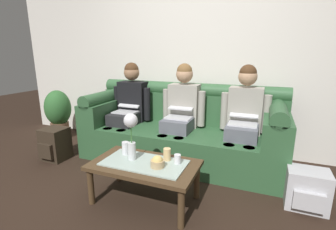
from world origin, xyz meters
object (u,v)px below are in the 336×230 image
at_px(person_middle, 182,109).
at_px(potted_plant, 58,112).
at_px(person_right, 244,115).
at_px(flower_vase, 131,130).
at_px(backpack_right, 307,190).
at_px(couch, 181,131).
at_px(snack_bowl, 158,162).
at_px(cup_near_left, 178,159).
at_px(cup_far_center, 167,154).
at_px(person_left, 129,105).
at_px(cup_near_right, 125,148).
at_px(backpack_left, 55,144).
at_px(coffee_table, 144,168).

distance_m(person_middle, potted_plant, 2.09).
distance_m(person_right, flower_vase, 1.35).
xyz_separation_m(person_right, flower_vase, (-0.89, -1.02, 0.02)).
bearing_deg(backpack_right, couch, 156.73).
bearing_deg(backpack_right, snack_bowl, -158.54).
bearing_deg(potted_plant, snack_bowl, -26.05).
distance_m(cup_near_left, cup_far_center, 0.12).
xyz_separation_m(person_left, potted_plant, (-1.32, 0.02, -0.23)).
distance_m(cup_near_right, cup_far_center, 0.42).
distance_m(couch, cup_near_left, 0.99).
relative_size(person_right, potted_plant, 1.57).
height_order(cup_near_right, backpack_left, cup_near_right).
height_order(flower_vase, backpack_right, flower_vase).
xyz_separation_m(person_left, person_right, (1.51, -0.00, 0.00)).
relative_size(person_right, flower_vase, 2.80).
xyz_separation_m(snack_bowl, backpack_right, (1.23, 0.48, -0.26)).
relative_size(flower_vase, potted_plant, 0.56).
bearing_deg(cup_near_left, backpack_right, 17.89).
height_order(person_middle, cup_far_center, person_middle).
bearing_deg(person_middle, flower_vase, -97.38).
relative_size(cup_near_left, backpack_right, 0.23).
height_order(flower_vase, cup_near_left, flower_vase).
xyz_separation_m(cup_far_center, backpack_right, (1.20, 0.32, -0.27)).
height_order(couch, cup_near_left, couch).
xyz_separation_m(cup_near_left, backpack_left, (-1.79, 0.30, -0.23)).
height_order(person_left, person_right, same).
relative_size(flower_vase, cup_near_right, 3.45).
xyz_separation_m(person_right, coffee_table, (-0.75, -1.03, -0.33)).
xyz_separation_m(cup_near_left, cup_near_right, (-0.54, 0.00, 0.02)).
height_order(person_middle, backpack_left, person_middle).
xyz_separation_m(snack_bowl, cup_near_right, (-0.40, 0.13, 0.02)).
bearing_deg(flower_vase, person_left, 121.49).
distance_m(person_right, cup_far_center, 1.10).
bearing_deg(cup_near_left, cup_far_center, 164.88).
relative_size(cup_near_left, cup_near_right, 0.66).
relative_size(cup_near_right, potted_plant, 0.16).
relative_size(coffee_table, cup_near_left, 11.64).
relative_size(person_left, snack_bowl, 9.96).
distance_m(couch, cup_near_right, 0.98).
distance_m(person_left, cup_near_left, 1.42).
bearing_deg(person_left, flower_vase, -58.51).
distance_m(backpack_right, backpack_left, 2.88).
xyz_separation_m(person_left, cup_near_right, (0.51, -0.94, -0.21)).
distance_m(person_left, backpack_right, 2.26).
bearing_deg(coffee_table, flower_vase, 175.39).
distance_m(flower_vase, potted_plant, 2.21).
bearing_deg(person_left, potted_plant, 179.23).
relative_size(couch, backpack_right, 7.01).
height_order(person_right, cup_near_right, person_right).
xyz_separation_m(coffee_table, cup_far_center, (0.17, 0.12, 0.11)).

